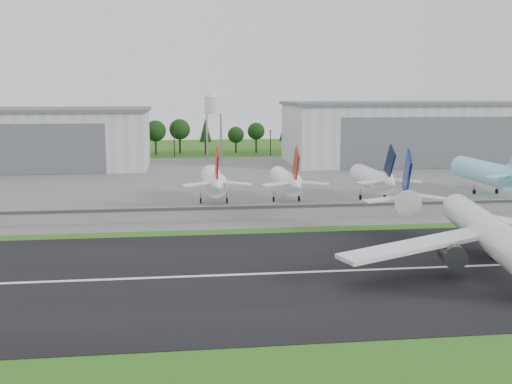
{
  "coord_description": "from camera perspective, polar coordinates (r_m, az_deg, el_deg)",
  "views": [
    {
      "loc": [
        -22.84,
        -91.64,
        30.29
      ],
      "look_at": [
        -5.65,
        40.0,
        9.0
      ],
      "focal_mm": 45.0,
      "sensor_mm": 36.0,
      "label": 1
    }
  ],
  "objects": [
    {
      "name": "ground",
      "position": [
        99.18,
        6.31,
        -8.73
      ],
      "size": [
        600.0,
        600.0,
        0.0
      ],
      "primitive_type": "plane",
      "color": "#315E16",
      "rests_on": "ground"
    },
    {
      "name": "runway",
      "position": [
        108.47,
        5.05,
        -7.11
      ],
      "size": [
        320.0,
        60.0,
        0.1
      ],
      "primitive_type": "cube",
      "color": "black",
      "rests_on": "ground"
    },
    {
      "name": "runway_centerline",
      "position": [
        108.46,
        5.06,
        -7.08
      ],
      "size": [
        220.0,
        1.0,
        0.02
      ],
      "primitive_type": "cube",
      "color": "white",
      "rests_on": "runway"
    },
    {
      "name": "apron",
      "position": [
        215.0,
        -1.27,
        1.02
      ],
      "size": [
        320.0,
        150.0,
        0.1
      ],
      "primitive_type": "cube",
      "color": "slate",
      "rests_on": "ground"
    },
    {
      "name": "blast_fence",
      "position": [
        151.1,
        1.39,
        -1.76
      ],
      "size": [
        240.0,
        0.61,
        3.5
      ],
      "color": "gray",
      "rests_on": "ground"
    },
    {
      "name": "hangar_west",
      "position": [
        263.51,
        -20.01,
        4.5
      ],
      "size": [
        97.0,
        44.0,
        23.2
      ],
      "color": "silver",
      "rests_on": "ground"
    },
    {
      "name": "hangar_east",
      "position": [
        275.15,
        13.46,
        5.18
      ],
      "size": [
        102.0,
        47.0,
        25.2
      ],
      "color": "silver",
      "rests_on": "ground"
    },
    {
      "name": "water_tower",
      "position": [
        277.27,
        -3.79,
        7.91
      ],
      "size": [
        8.4,
        8.4,
        29.4
      ],
      "color": "#99999E",
      "rests_on": "ground"
    },
    {
      "name": "utility_poles",
      "position": [
        294.09,
        -2.95,
        3.19
      ],
      "size": [
        230.0,
        3.0,
        12.0
      ],
      "primitive_type": null,
      "color": "black",
      "rests_on": "ground"
    },
    {
      "name": "treeline",
      "position": [
        308.98,
        -3.17,
        3.47
      ],
      "size": [
        320.0,
        16.0,
        22.0
      ],
      "primitive_type": null,
      "color": "black",
      "rests_on": "ground"
    },
    {
      "name": "main_airliner",
      "position": [
        117.27,
        19.97,
        -3.95
      ],
      "size": [
        56.19,
        58.97,
        18.17
      ],
      "rotation": [
        0.0,
        0.0,
        2.95
      ],
      "color": "white",
      "rests_on": "runway"
    },
    {
      "name": "parked_jet_red_a",
      "position": [
        170.26,
        -3.75,
        0.96
      ],
      "size": [
        7.36,
        31.29,
        16.71
      ],
      "color": "white",
      "rests_on": "ground"
    },
    {
      "name": "parked_jet_red_b",
      "position": [
        172.62,
        2.81,
        0.98
      ],
      "size": [
        7.36,
        31.29,
        16.38
      ],
      "color": "white",
      "rests_on": "ground"
    },
    {
      "name": "parked_jet_navy",
      "position": [
        178.53,
        10.51,
        1.15
      ],
      "size": [
        7.36,
        31.29,
        16.54
      ],
      "color": "white",
      "rests_on": "ground"
    },
    {
      "name": "parked_jet_skyblue",
      "position": [
        196.91,
        20.0,
        1.63
      ],
      "size": [
        7.36,
        37.29,
        17.1
      ],
      "color": "#93E0FF",
      "rests_on": "ground"
    }
  ]
}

